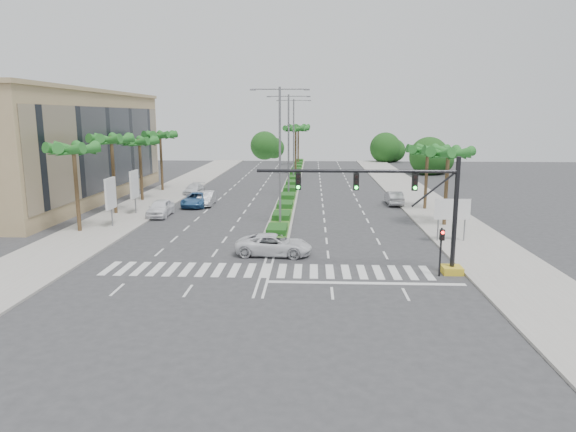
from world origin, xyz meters
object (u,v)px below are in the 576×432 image
object	(u,v)px
car_parked_b	(206,198)
car_crossing	(274,245)
car_right	(394,198)
car_parked_a	(160,208)
car_parked_d	(194,189)
car_parked_c	(197,200)

from	to	relation	value
car_parked_b	car_crossing	xyz separation A→B (m)	(8.88, -19.94, -0.03)
car_crossing	car_right	size ratio (longest dim) A/B	1.18
car_parked_a	car_parked_d	world-z (taller)	car_parked_a
car_crossing	car_right	xyz separation A→B (m)	(11.57, 21.28, 0.01)
car_parked_c	car_crossing	distance (m)	21.54
car_parked_c	car_parked_d	bearing A→B (deg)	107.44
car_parked_b	car_right	bearing A→B (deg)	2.54
car_parked_a	car_parked_d	size ratio (longest dim) A/B	1.07
car_parked_d	car_right	size ratio (longest dim) A/B	1.00
car_parked_d	car_right	bearing A→B (deg)	-11.37
car_parked_d	car_crossing	distance (m)	30.12
car_parked_c	car_parked_d	size ratio (longest dim) A/B	1.18
car_parked_b	car_parked_c	size ratio (longest dim) A/B	0.87
car_parked_a	car_crossing	distance (m)	18.09
car_crossing	car_parked_b	bearing A→B (deg)	28.26
car_crossing	car_parked_d	bearing A→B (deg)	27.80
car_parked_c	car_right	world-z (taller)	car_right
car_parked_d	car_right	world-z (taller)	car_right
car_parked_a	car_parked_d	distance (m)	14.11
car_parked_c	car_parked_d	distance (m)	8.71
car_parked_b	car_crossing	size ratio (longest dim) A/B	0.87
car_crossing	car_parked_a	bearing A→B (deg)	45.96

